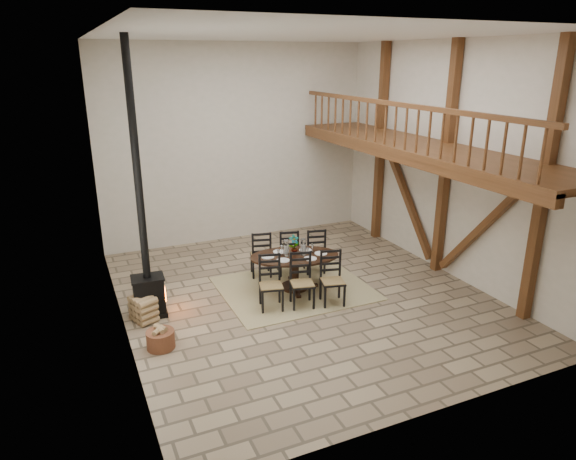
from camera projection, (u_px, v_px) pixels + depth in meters
name	position (u px, v px, depth m)	size (l,w,h in m)	color
ground	(303.00, 295.00, 10.49)	(8.00, 8.00, 0.00)	tan
room_shell	(360.00, 144.00, 9.99)	(7.02, 8.02, 5.01)	silver
rug	(294.00, 288.00, 10.79)	(3.00, 2.50, 0.02)	tan
dining_table	(294.00, 271.00, 10.67)	(2.10, 2.38, 1.18)	black
wood_stove	(146.00, 259.00, 9.34)	(0.64, 0.51, 5.00)	black
log_basket	(161.00, 339.00, 8.55)	(0.47, 0.47, 0.39)	brown
log_stack	(144.00, 309.00, 9.40)	(0.52, 0.59, 0.49)	#A7815D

